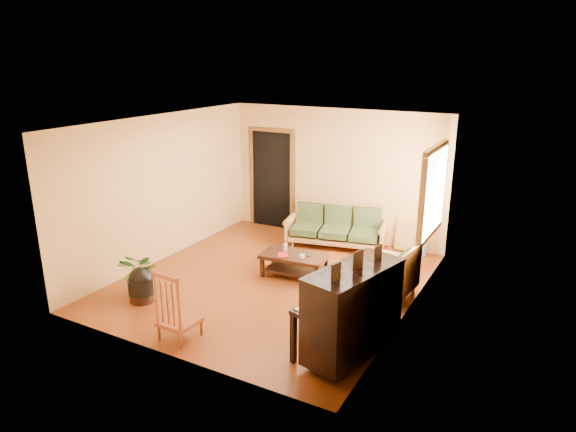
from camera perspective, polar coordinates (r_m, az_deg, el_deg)
The scene contains 16 objects.
floor at distance 8.53m, azimuth -1.81°, elevation -7.23°, with size 5.00×5.00×0.00m, color #57240B.
doorway at distance 10.93m, azimuth -1.81°, elevation 4.01°, with size 1.08×0.16×2.05m, color black.
window at distance 8.41m, azimuth 15.85°, elevation 2.59°, with size 0.12×1.36×1.46m, color white.
sofa at distance 9.93m, azimuth 5.32°, elevation -1.15°, with size 1.90×0.80×0.81m, color #966337.
coffee_table at distance 8.63m, azimuth 0.71°, elevation -5.49°, with size 1.09×0.59×0.40m, color black.
armchair at distance 8.03m, azimuth 11.18°, elevation -5.93°, with size 0.80×0.84×0.84m, color #966337.
piano at distance 6.32m, azimuth 7.20°, elevation -10.73°, with size 0.79×1.34×1.18m, color black.
footstool at distance 8.12m, azimuth -15.89°, elevation -7.72°, with size 0.42×0.42×0.40m, color black.
red_chair at distance 6.87m, azimuth -12.07°, elevation -9.60°, with size 0.45×0.49×0.97m, color maroon.
leaning_frame at distance 9.92m, azimuth 13.29°, elevation -2.06°, with size 0.49×0.11×0.66m, color gold.
ceramic_crock at distance 9.83m, azimuth 14.62°, elevation -3.61°, with size 0.20×0.20×0.25m, color #334D9A.
potted_plant at distance 8.29m, azimuth -16.04°, elevation -6.09°, with size 0.62×0.54×0.69m, color #1E5217.
book at distance 8.49m, azimuth -1.12°, elevation -4.39°, with size 0.16×0.21×0.02m, color maroon.
candle at distance 8.70m, azimuth -0.31°, elevation -3.47°, with size 0.07×0.07×0.12m, color white.
glass_jar at distance 8.40m, azimuth 1.58°, elevation -4.49°, with size 0.08×0.08×0.06m, color silver.
remote at distance 8.49m, azimuth 2.01°, elevation -4.41°, with size 0.14×0.04×0.01m, color black.
Camera 1 is at (3.97, -6.67, 3.56)m, focal length 32.00 mm.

